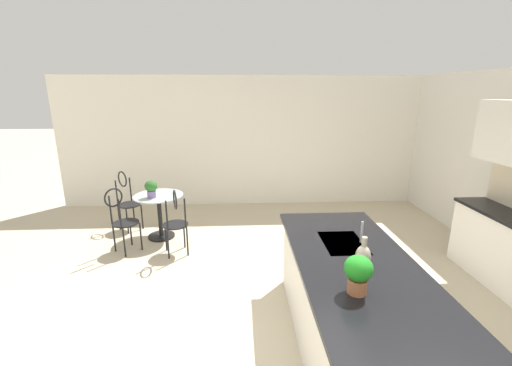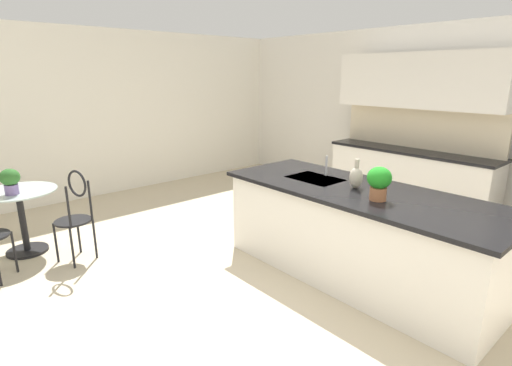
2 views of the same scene
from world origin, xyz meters
TOP-DOWN VIEW (x-y plane):
  - ground_plane at (0.00, 0.00)m, footprint 40.00×40.00m
  - wall_back at (0.00, 3.66)m, footprint 9.00×0.12m
  - wall_left_window at (-4.26, 0.00)m, footprint 0.12×7.80m
  - kitchen_island at (0.30, 0.85)m, footprint 2.80×1.06m
  - back_counter_run at (-0.40, 3.21)m, footprint 2.44×0.64m
  - upper_cabinet_run at (-0.40, 3.18)m, footprint 2.40×0.36m
  - bistro_table at (-2.53, -1.51)m, footprint 0.80×0.80m
  - chair_by_island at (-1.88, -1.12)m, footprint 0.52×0.48m
  - sink_faucet at (-0.25, 1.03)m, footprint 0.02×0.02m
  - potted_plant_on_table at (-2.41, -1.58)m, footprint 0.20×0.20m
  - potted_plant_counter_near at (0.60, 0.69)m, footprint 0.21×0.21m
  - vase_on_counter at (0.25, 0.86)m, footprint 0.13×0.13m

SIDE VIEW (x-z plane):
  - ground_plane at x=0.00m, z-range 0.00..0.00m
  - bistro_table at x=-2.53m, z-range 0.08..0.82m
  - kitchen_island at x=0.30m, z-range 0.00..0.92m
  - back_counter_run at x=-0.40m, z-range -0.27..1.25m
  - chair_by_island at x=-1.88m, z-range 0.05..1.09m
  - potted_plant_on_table at x=-2.41m, z-range 0.76..1.04m
  - sink_faucet at x=-0.25m, z-range 0.92..1.14m
  - vase_on_counter at x=0.25m, z-range 0.89..1.17m
  - potted_plant_counter_near at x=0.60m, z-range 0.94..1.24m
  - wall_back at x=0.00m, z-range 0.00..2.70m
  - wall_left_window at x=-4.26m, z-range 0.00..2.70m
  - upper_cabinet_run at x=-0.40m, z-range 1.52..2.28m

